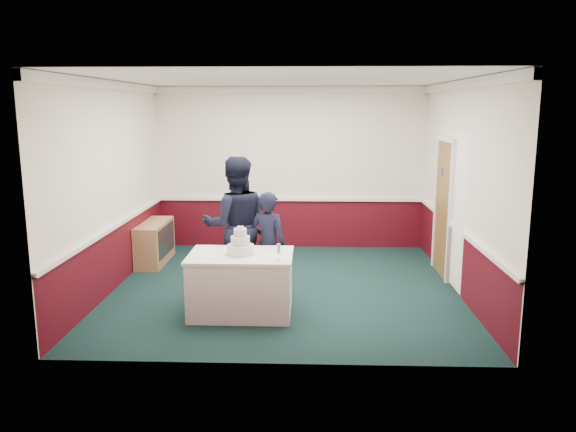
{
  "coord_description": "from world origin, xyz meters",
  "views": [
    {
      "loc": [
        0.34,
        -7.93,
        2.63
      ],
      "look_at": [
        0.05,
        -0.1,
        1.1
      ],
      "focal_mm": 35.0,
      "sensor_mm": 36.0,
      "label": 1
    }
  ],
  "objects_px": {
    "wedding_cake": "(240,246)",
    "cake_knife": "(236,258)",
    "sideboard": "(155,242)",
    "person_woman": "(268,245)",
    "person_man": "(236,225)",
    "champagne_flute": "(279,249)",
    "cake_table": "(241,283)"
  },
  "relations": [
    {
      "from": "champagne_flute",
      "to": "person_woman",
      "type": "distance_m",
      "value": 0.96
    },
    {
      "from": "cake_knife",
      "to": "person_woman",
      "type": "relative_size",
      "value": 0.15
    },
    {
      "from": "cake_knife",
      "to": "champagne_flute",
      "type": "bearing_deg",
      "value": 14.52
    },
    {
      "from": "wedding_cake",
      "to": "cake_knife",
      "type": "height_order",
      "value": "wedding_cake"
    },
    {
      "from": "wedding_cake",
      "to": "person_woman",
      "type": "bearing_deg",
      "value": 64.45
    },
    {
      "from": "sideboard",
      "to": "person_woman",
      "type": "relative_size",
      "value": 0.8
    },
    {
      "from": "sideboard",
      "to": "cake_knife",
      "type": "distance_m",
      "value": 3.11
    },
    {
      "from": "wedding_cake",
      "to": "sideboard",
      "type": "bearing_deg",
      "value": 126.83
    },
    {
      "from": "champagne_flute",
      "to": "person_man",
      "type": "bearing_deg",
      "value": 120.09
    },
    {
      "from": "sideboard",
      "to": "person_woman",
      "type": "xyz_separation_m",
      "value": [
        2.07,
        -1.7,
        0.4
      ]
    },
    {
      "from": "champagne_flute",
      "to": "person_woman",
      "type": "relative_size",
      "value": 0.14
    },
    {
      "from": "person_man",
      "to": "person_woman",
      "type": "height_order",
      "value": "person_man"
    },
    {
      "from": "person_woman",
      "to": "person_man",
      "type": "bearing_deg",
      "value": -1.48
    },
    {
      "from": "cake_knife",
      "to": "person_woman",
      "type": "bearing_deg",
      "value": 91.27
    },
    {
      "from": "cake_table",
      "to": "cake_knife",
      "type": "bearing_deg",
      "value": -98.53
    },
    {
      "from": "person_man",
      "to": "champagne_flute",
      "type": "bearing_deg",
      "value": 109.14
    },
    {
      "from": "person_woman",
      "to": "sideboard",
      "type": "bearing_deg",
      "value": -14.85
    },
    {
      "from": "champagne_flute",
      "to": "person_man",
      "type": "relative_size",
      "value": 0.1
    },
    {
      "from": "champagne_flute",
      "to": "person_woman",
      "type": "height_order",
      "value": "person_woman"
    },
    {
      "from": "person_woman",
      "to": "cake_knife",
      "type": "bearing_deg",
      "value": 92.76
    },
    {
      "from": "champagne_flute",
      "to": "person_woman",
      "type": "bearing_deg",
      "value": 101.6
    },
    {
      "from": "cake_table",
      "to": "person_woman",
      "type": "height_order",
      "value": "person_woman"
    },
    {
      "from": "champagne_flute",
      "to": "person_man",
      "type": "distance_m",
      "value": 1.35
    },
    {
      "from": "sideboard",
      "to": "wedding_cake",
      "type": "distance_m",
      "value": 2.99
    },
    {
      "from": "cake_table",
      "to": "person_woman",
      "type": "relative_size",
      "value": 0.88
    },
    {
      "from": "sideboard",
      "to": "person_man",
      "type": "height_order",
      "value": "person_man"
    },
    {
      "from": "cake_table",
      "to": "champagne_flute",
      "type": "distance_m",
      "value": 0.78
    },
    {
      "from": "sideboard",
      "to": "wedding_cake",
      "type": "bearing_deg",
      "value": -53.17
    },
    {
      "from": "cake_table",
      "to": "sideboard",
      "type": "bearing_deg",
      "value": 126.83
    },
    {
      "from": "sideboard",
      "to": "champagne_flute",
      "type": "height_order",
      "value": "champagne_flute"
    },
    {
      "from": "champagne_flute",
      "to": "person_man",
      "type": "xyz_separation_m",
      "value": [
        -0.67,
        1.16,
        0.05
      ]
    },
    {
      "from": "cake_knife",
      "to": "person_man",
      "type": "bearing_deg",
      "value": 120.72
    }
  ]
}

